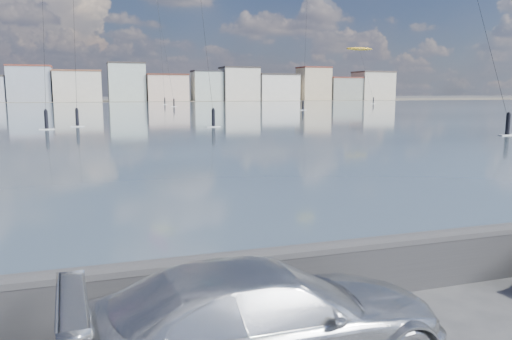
{
  "coord_description": "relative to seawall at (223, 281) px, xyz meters",
  "views": [
    {
      "loc": [
        -1.94,
        -4.92,
        3.69
      ],
      "look_at": [
        1.0,
        4.0,
        2.2
      ],
      "focal_mm": 35.0,
      "sensor_mm": 36.0,
      "label": 1
    }
  ],
  "objects": [
    {
      "name": "car_silver",
      "position": [
        0.11,
        -1.81,
        0.16
      ],
      "size": [
        5.17,
        2.3,
        1.47
      ],
      "primitive_type": "imported",
      "rotation": [
        0.0,
        0.0,
        1.62
      ],
      "color": "silver",
      "rests_on": "ground"
    },
    {
      "name": "kitesurfer_8",
      "position": [
        78.75,
        133.89,
        16.02
      ],
      "size": [
        10.04,
        13.71,
        17.38
      ],
      "color": "#BF8C19",
      "rests_on": "ground"
    },
    {
      "name": "far_buildings",
      "position": [
        1.31,
        183.3,
        5.44
      ],
      "size": [
        240.79,
        13.26,
        14.6
      ],
      "color": "#B2B7C6",
      "rests_on": "ground"
    },
    {
      "name": "seawall",
      "position": [
        0.0,
        0.0,
        0.0
      ],
      "size": [
        400.0,
        0.36,
        1.08
      ],
      "color": "#28282B",
      "rests_on": "ground"
    },
    {
      "name": "bay_water",
      "position": [
        0.0,
        88.8,
        -0.58
      ],
      "size": [
        500.0,
        177.0,
        0.0
      ],
      "primitive_type": "cube",
      "color": "#344755",
      "rests_on": "ground"
    },
    {
      "name": "far_shore_strip",
      "position": [
        0.0,
        197.3,
        -0.57
      ],
      "size": [
        500.0,
        60.0,
        0.0
      ],
      "primitive_type": "cube",
      "color": "#4C473D",
      "rests_on": "ground"
    }
  ]
}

